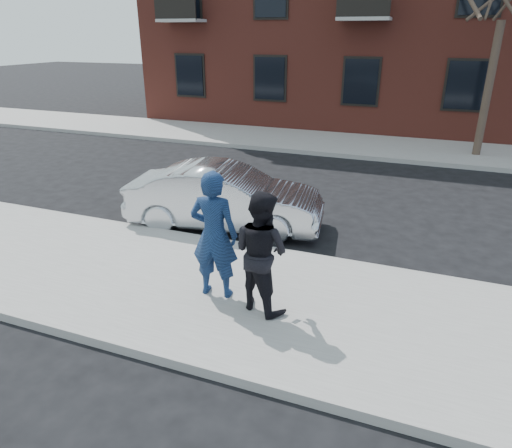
% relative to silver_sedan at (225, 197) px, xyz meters
% --- Properties ---
extents(ground, '(100.00, 100.00, 0.00)m').
position_rel_silver_sedan_xyz_m(ground, '(1.01, -2.49, -0.69)').
color(ground, black).
rests_on(ground, ground).
extents(near_sidewalk, '(50.00, 3.50, 0.15)m').
position_rel_silver_sedan_xyz_m(near_sidewalk, '(1.01, -2.74, -0.62)').
color(near_sidewalk, gray).
rests_on(near_sidewalk, ground).
extents(near_curb, '(50.00, 0.10, 0.15)m').
position_rel_silver_sedan_xyz_m(near_curb, '(1.01, -0.94, -0.62)').
color(near_curb, '#999691').
rests_on(near_curb, ground).
extents(far_sidewalk, '(50.00, 3.50, 0.15)m').
position_rel_silver_sedan_xyz_m(far_sidewalk, '(1.01, 8.76, -0.62)').
color(far_sidewalk, gray).
rests_on(far_sidewalk, ground).
extents(far_curb, '(50.00, 0.10, 0.15)m').
position_rel_silver_sedan_xyz_m(far_curb, '(1.01, 6.96, -0.62)').
color(far_curb, '#999691').
rests_on(far_curb, ground).
extents(silver_sedan, '(4.39, 2.09, 1.39)m').
position_rel_silver_sedan_xyz_m(silver_sedan, '(0.00, 0.00, 0.00)').
color(silver_sedan, '#B7BABF').
rests_on(silver_sedan, ground).
extents(man_hoodie, '(0.78, 0.56, 2.03)m').
position_rel_silver_sedan_xyz_m(man_hoodie, '(1.13, -2.82, 0.47)').
color(man_hoodie, navy).
rests_on(man_hoodie, near_sidewalk).
extents(man_peacoat, '(1.09, 0.97, 1.84)m').
position_rel_silver_sedan_xyz_m(man_peacoat, '(1.92, -2.92, 0.38)').
color(man_peacoat, black).
rests_on(man_peacoat, near_sidewalk).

